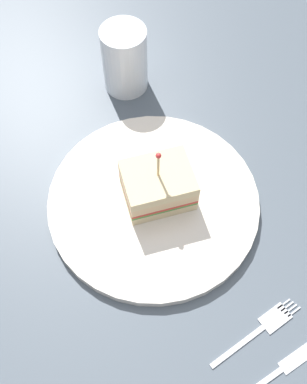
% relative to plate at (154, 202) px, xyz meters
% --- Properties ---
extents(ground_plane, '(1.17, 1.17, 0.02)m').
position_rel_plate_xyz_m(ground_plane, '(0.00, 0.00, -0.02)').
color(ground_plane, '#4C5660').
extents(plate, '(0.28, 0.28, 0.01)m').
position_rel_plate_xyz_m(plate, '(0.00, 0.00, 0.00)').
color(plate, silver).
rests_on(plate, ground_plane).
extents(sandwich_half_center, '(0.11, 0.10, 0.10)m').
position_rel_plate_xyz_m(sandwich_half_center, '(0.01, 0.00, 0.03)').
color(sandwich_half_center, beige).
rests_on(sandwich_half_center, plate).
extents(drink_glass, '(0.07, 0.07, 0.10)m').
position_rel_plate_xyz_m(drink_glass, '(0.13, 0.17, 0.04)').
color(drink_glass, silver).
rests_on(drink_glass, ground_plane).
extents(fork, '(0.13, 0.04, 0.00)m').
position_rel_plate_xyz_m(fork, '(-0.04, -0.20, -0.00)').
color(fork, silver).
rests_on(fork, ground_plane).
extents(knife, '(0.13, 0.05, 0.00)m').
position_rel_plate_xyz_m(knife, '(-0.05, -0.25, -0.00)').
color(knife, silver).
rests_on(knife, ground_plane).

